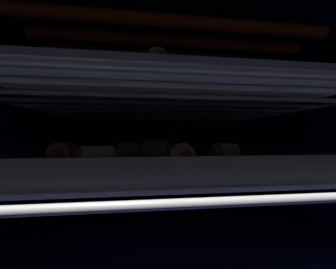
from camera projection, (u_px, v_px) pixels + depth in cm
name	position (u px, v px, depth cm)	size (l,w,h in cm)	color
ground_plane	(170.00, 229.00, 33.48)	(56.28, 46.98, 1.20)	#0C1138
oven_wall_back	(161.00, 135.00, 56.59)	(56.28, 1.20, 34.11)	#0C1138
oven_wall_left	(7.00, 132.00, 30.61)	(1.20, 44.58, 34.11)	#0C1138
oven_wall_right	(305.00, 133.00, 37.13)	(1.20, 44.58, 34.11)	#0C1138
oven_ceiling	(170.00, 38.00, 34.26)	(56.28, 46.98, 1.20)	#0C1138
heating_element	(170.00, 55.00, 34.19)	(43.10, 21.32, 1.70)	#F25919
oven_rack_lower	(170.00, 165.00, 33.74)	(51.48, 43.69, 0.79)	#B7B7BC
baking_tray_lower	(170.00, 159.00, 33.76)	(42.29, 33.72, 2.81)	#4C4C51
pig_in_blanket_lower_0	(225.00, 152.00, 28.69)	(5.15, 4.24, 2.75)	tan
pig_in_blanket_lower_1	(183.00, 155.00, 22.35)	(3.61, 5.86, 2.96)	tan
pig_in_blanket_lower_2	(97.00, 156.00, 22.62)	(5.22, 4.18, 2.61)	tan
pig_in_blanket_lower_3	(63.00, 152.00, 26.85)	(3.19, 5.58, 2.95)	tan
pig_in_blanket_lower_4	(158.00, 149.00, 31.39)	(6.31, 4.61, 3.28)	tan
pig_in_blanket_lower_5	(129.00, 149.00, 34.93)	(5.59, 3.22, 3.01)	tan
oven_rack_upper	(170.00, 108.00, 33.97)	(51.41, 43.69, 0.72)	#B7B7BC
baking_tray_upper	(170.00, 104.00, 33.99)	(42.29, 33.72, 1.85)	silver
pig_in_blanket_upper_0	(165.00, 98.00, 36.07)	(4.11, 4.91, 2.61)	tan
pig_in_blanket_upper_1	(138.00, 104.00, 41.99)	(5.19, 3.27, 2.49)	tan
pig_in_blanket_upper_2	(179.00, 106.00, 47.95)	(5.09, 5.19, 3.31)	tan
pig_in_blanket_upper_3	(83.00, 72.00, 22.64)	(4.86, 3.95, 2.85)	tan
pig_in_blanket_upper_4	(153.00, 65.00, 20.44)	(3.80, 4.80, 2.81)	tan
pig_in_blanket_upper_5	(160.00, 100.00, 40.41)	(5.04, 5.68, 3.39)	tan
pig_in_blanket_upper_6	(120.00, 98.00, 38.29)	(5.26, 5.70, 3.25)	tan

